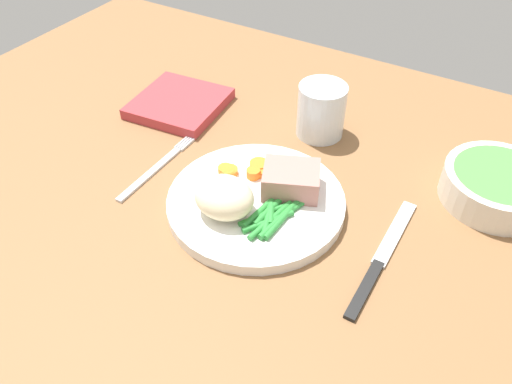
# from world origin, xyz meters

# --- Properties ---
(dining_table) EXTENTS (1.20, 0.90, 0.02)m
(dining_table) POSITION_xyz_m (0.00, 0.00, 0.01)
(dining_table) COLOR brown
(dining_table) RESTS_ON ground
(dinner_plate) EXTENTS (0.23, 0.23, 0.02)m
(dinner_plate) POSITION_xyz_m (0.03, -0.01, 0.03)
(dinner_plate) COLOR white
(dinner_plate) RESTS_ON dining_table
(meat_portion) EXTENTS (0.09, 0.08, 0.03)m
(meat_portion) POSITION_xyz_m (0.06, 0.03, 0.05)
(meat_portion) COLOR #B2756B
(meat_portion) RESTS_ON dinner_plate
(mashed_potatoes) EXTENTS (0.08, 0.07, 0.05)m
(mashed_potatoes) POSITION_xyz_m (0.01, -0.05, 0.06)
(mashed_potatoes) COLOR beige
(mashed_potatoes) RESTS_ON dinner_plate
(carrot_slices) EXTENTS (0.06, 0.06, 0.01)m
(carrot_slices) POSITION_xyz_m (-0.01, 0.03, 0.04)
(carrot_slices) COLOR orange
(carrot_slices) RESTS_ON dinner_plate
(green_beans) EXTENTS (0.06, 0.10, 0.01)m
(green_beans) POSITION_xyz_m (0.07, -0.03, 0.04)
(green_beans) COLOR #2D8C38
(green_beans) RESTS_ON dinner_plate
(fork) EXTENTS (0.01, 0.17, 0.00)m
(fork) POSITION_xyz_m (-0.13, -0.01, 0.02)
(fork) COLOR silver
(fork) RESTS_ON dining_table
(knife) EXTENTS (0.02, 0.20, 0.01)m
(knife) POSITION_xyz_m (0.21, -0.01, 0.02)
(knife) COLOR black
(knife) RESTS_ON dining_table
(water_glass) EXTENTS (0.07, 0.07, 0.08)m
(water_glass) POSITION_xyz_m (0.03, 0.18, 0.06)
(water_glass) COLOR silver
(water_glass) RESTS_ON dining_table
(salad_bowl) EXTENTS (0.14, 0.14, 0.04)m
(salad_bowl) POSITION_xyz_m (0.30, 0.17, 0.04)
(salad_bowl) COLOR silver
(salad_bowl) RESTS_ON dining_table
(napkin) EXTENTS (0.15, 0.15, 0.02)m
(napkin) POSITION_xyz_m (-0.19, 0.13, 0.03)
(napkin) COLOR #B2383D
(napkin) RESTS_ON dining_table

